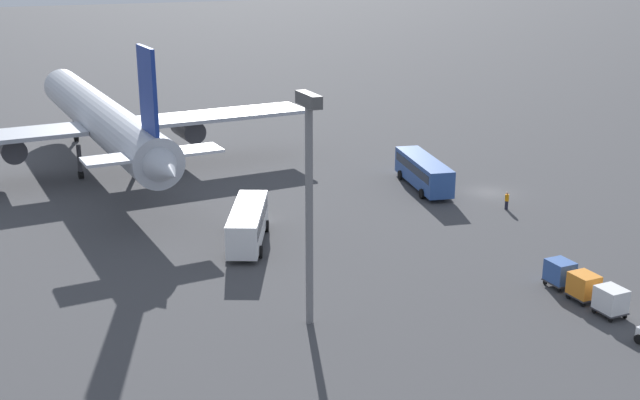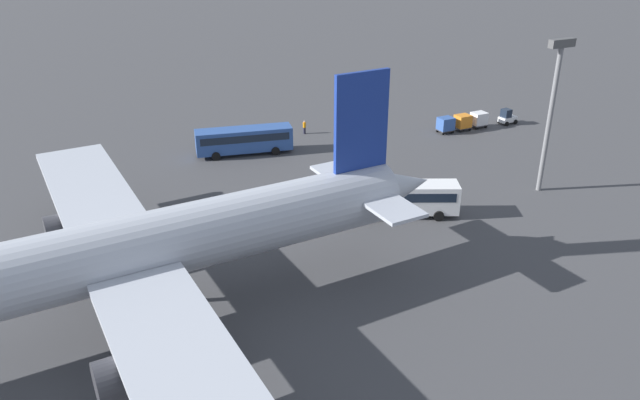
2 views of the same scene
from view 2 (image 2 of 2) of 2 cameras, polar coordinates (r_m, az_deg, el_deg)
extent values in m
plane|color=#424244|center=(81.17, -5.38, 5.87)|extent=(600.00, 600.00, 0.00)
cylinder|color=#B2B7C1|center=(42.82, -20.30, -5.20)|extent=(45.61, 7.64, 4.70)
cone|color=#B2B7C1|center=(50.95, 7.11, 1.20)|extent=(6.37, 4.62, 4.23)
cube|color=#B2B7C1|center=(32.96, -12.02, -15.30)|extent=(7.25, 21.22, 0.44)
cube|color=#B2B7C1|center=(54.78, -20.29, 0.84)|extent=(7.25, 21.22, 0.44)
cube|color=navy|center=(46.81, 3.81, 7.18)|extent=(4.55, 0.65, 7.52)
cube|color=#B2B7C1|center=(49.07, 4.07, 0.97)|extent=(3.96, 12.41, 0.28)
cylinder|color=#38383D|center=(36.08, -15.51, -14.75)|extent=(5.60, 2.93, 2.59)
cylinder|color=#38383D|center=(52.42, -20.89, -2.19)|extent=(5.60, 2.93, 2.59)
cylinder|color=#38383D|center=(42.75, -15.68, -11.31)|extent=(0.50, 0.50, 3.76)
cylinder|color=black|center=(43.59, -15.46, -12.83)|extent=(0.93, 0.56, 0.90)
cylinder|color=#38383D|center=(47.80, -17.54, -7.34)|extent=(0.50, 0.50, 3.76)
cylinder|color=black|center=(48.55, -17.32, -8.77)|extent=(0.93, 0.56, 0.90)
cube|color=#2D5199|center=(74.61, -6.96, 5.51)|extent=(11.61, 4.73, 2.70)
cube|color=#192333|center=(74.45, -6.98, 5.86)|extent=(10.73, 4.59, 0.86)
cylinder|color=black|center=(73.49, -9.48, 3.96)|extent=(1.04, 0.49, 1.00)
cylinder|color=black|center=(76.01, -9.67, 4.67)|extent=(1.04, 0.49, 1.00)
cylinder|color=black|center=(74.26, -4.08, 4.48)|extent=(1.04, 0.49, 1.00)
cylinder|color=black|center=(76.77, -4.44, 5.16)|extent=(1.04, 0.49, 1.00)
cube|color=white|center=(59.42, 7.71, 0.24)|extent=(10.27, 6.54, 2.77)
cube|color=#192333|center=(59.22, 7.73, 0.67)|extent=(9.55, 6.23, 0.89)
cylinder|color=black|center=(58.46, 4.74, -1.49)|extent=(1.03, 0.69, 1.00)
cylinder|color=black|center=(60.81, 4.54, -0.38)|extent=(1.03, 0.69, 1.00)
cylinder|color=black|center=(59.35, 10.81, -1.45)|extent=(1.03, 0.69, 1.00)
cylinder|color=black|center=(61.68, 10.37, -0.36)|extent=(1.03, 0.69, 1.00)
cube|color=white|center=(89.09, 16.78, 7.11)|extent=(2.52, 1.53, 0.70)
cube|color=#192333|center=(88.53, 16.66, 7.62)|extent=(1.19, 1.27, 1.10)
cylinder|color=black|center=(88.14, 16.70, 6.69)|extent=(0.62, 0.28, 0.60)
cylinder|color=black|center=(89.04, 16.05, 6.95)|extent=(0.62, 0.28, 0.60)
cylinder|color=black|center=(89.35, 17.44, 6.83)|extent=(0.62, 0.28, 0.60)
cylinder|color=black|center=(90.23, 16.80, 7.09)|extent=(0.62, 0.28, 0.60)
cylinder|color=#1E1E2D|center=(81.48, -1.43, 6.37)|extent=(0.32, 0.32, 0.85)
cylinder|color=orange|center=(81.24, -1.43, 6.87)|extent=(0.38, 0.38, 0.65)
sphere|color=tan|center=(81.10, -1.44, 7.17)|extent=(0.24, 0.24, 0.24)
cube|color=#38383D|center=(86.51, 14.27, 6.71)|extent=(2.03, 1.73, 0.10)
cube|color=silver|center=(86.25, 14.33, 7.25)|extent=(1.94, 1.64, 1.60)
cylinder|color=black|center=(85.64, 14.14, 6.38)|extent=(0.36, 0.13, 0.36)
cylinder|color=black|center=(86.56, 13.60, 6.63)|extent=(0.36, 0.13, 0.36)
cylinder|color=black|center=(86.60, 14.92, 6.50)|extent=(0.36, 0.13, 0.36)
cylinder|color=black|center=(87.51, 14.38, 6.75)|extent=(0.36, 0.13, 0.36)
cube|color=#38383D|center=(84.89, 12.87, 6.51)|extent=(2.03, 1.73, 0.10)
cube|color=orange|center=(84.63, 12.92, 7.05)|extent=(1.94, 1.64, 1.60)
cylinder|color=black|center=(84.03, 12.72, 6.17)|extent=(0.36, 0.13, 0.36)
cylinder|color=black|center=(84.97, 12.18, 6.43)|extent=(0.36, 0.13, 0.36)
cylinder|color=black|center=(84.96, 13.53, 6.29)|extent=(0.36, 0.13, 0.36)
cylinder|color=black|center=(85.89, 12.99, 6.55)|extent=(0.36, 0.13, 0.36)
cube|color=#38383D|center=(83.40, 11.37, 6.31)|extent=(2.03, 1.73, 0.10)
cube|color=#33569E|center=(83.14, 11.42, 6.87)|extent=(1.94, 1.64, 1.60)
cylinder|color=black|center=(82.55, 11.20, 5.96)|extent=(0.36, 0.13, 0.36)
cylinder|color=black|center=(83.50, 10.68, 6.23)|extent=(0.36, 0.13, 0.36)
cylinder|color=black|center=(83.45, 12.04, 6.10)|extent=(0.36, 0.13, 0.36)
cylinder|color=black|center=(84.40, 11.51, 6.36)|extent=(0.36, 0.13, 0.36)
cylinder|color=slate|center=(66.32, 20.22, 6.69)|extent=(0.50, 0.50, 14.73)
cube|color=#4C4C4C|center=(64.49, 21.26, 13.23)|extent=(2.80, 0.70, 0.80)
camera|label=1|loc=(94.26, 51.66, 14.63)|focal=45.00mm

